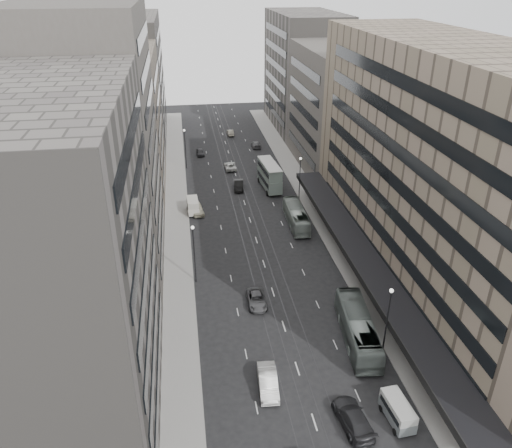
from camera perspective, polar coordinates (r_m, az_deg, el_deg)
ground at (r=58.70m, az=3.40°, el=-12.18°), size 220.00×220.00×0.00m
sidewalk_right at (r=92.51m, az=5.95°, el=3.35°), size 4.00×125.00×0.15m
sidewalk_left at (r=89.81m, az=-9.07°, el=2.39°), size 4.00×125.00×0.15m
department_store at (r=65.05m, az=21.17°, el=5.29°), size 19.20×60.00×30.00m
building_right_mid at (r=104.46m, az=9.47°, el=12.84°), size 15.00×28.00×24.00m
building_right_far at (r=132.26m, az=5.53°, el=16.93°), size 15.00×32.00×28.00m
building_left_a at (r=43.98m, az=-22.33°, el=-5.40°), size 15.00×28.00×30.00m
building_left_b at (r=67.36m, az=-18.13°, el=8.38°), size 15.00×26.00×34.00m
building_left_c at (r=94.26m, az=-15.57°, el=10.99°), size 15.00×28.00×25.00m
building_left_d at (r=125.94m, az=-14.25°, el=15.75°), size 15.00×38.00×28.00m
lamp_right_near at (r=54.42m, az=14.86°, el=-9.88°), size 0.44×0.44×8.32m
lamp_right_far at (r=87.78m, az=5.04°, el=5.68°), size 0.44×0.44×8.32m
lamp_left_near at (r=64.72m, az=-7.11°, el=-2.68°), size 0.44×0.44×8.32m
lamp_left_far at (r=104.30m, az=-8.11°, el=9.02°), size 0.44×0.44×8.32m
bus_near at (r=57.53m, az=11.55°, el=-11.56°), size 4.24×12.51×3.41m
bus_far at (r=80.87m, az=4.62°, el=0.90°), size 2.89×11.00×3.04m
double_decker at (r=93.95m, az=1.56°, el=5.62°), size 3.46×9.39×5.03m
vw_microbus at (r=50.23m, az=15.89°, el=-19.83°), size 2.19×4.31×2.26m
panel_van at (r=85.25m, az=-7.23°, el=2.11°), size 2.13×4.11×2.55m
sedan_1 at (r=51.60m, az=1.37°, el=-17.57°), size 2.17×5.32×1.71m
sedan_2 at (r=62.42m, az=0.08°, el=-8.62°), size 2.34×4.90×1.35m
sedan_3 at (r=49.33m, az=11.04°, el=-20.92°), size 2.92×6.04×1.70m
sedan_4 at (r=85.31m, az=-6.73°, el=1.72°), size 2.45×4.97×1.63m
sedan_5 at (r=94.36m, az=-1.98°, el=4.46°), size 2.25×5.02×1.60m
sedan_6 at (r=104.34m, az=-2.97°, el=6.64°), size 2.34×4.96×1.37m
sedan_7 at (r=117.74m, az=-0.02°, el=9.08°), size 1.90×4.61×1.33m
sedan_8 at (r=113.17m, az=-6.39°, el=8.16°), size 1.74×4.01×1.35m
sedan_9 at (r=126.99m, az=-2.96°, el=10.41°), size 1.48×4.20×1.38m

